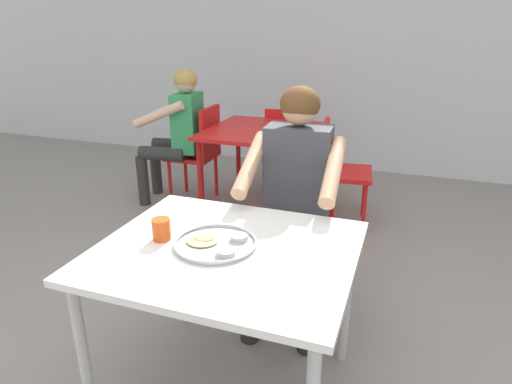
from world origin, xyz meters
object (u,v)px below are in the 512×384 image
at_px(chair_red_right, 337,165).
at_px(chair_red_far, 285,141).
at_px(diner_foreground, 294,188).
at_px(chair_red_left, 200,148).
at_px(patron_background, 178,125).
at_px(thali_tray, 216,243).
at_px(table_background_red, 263,139).
at_px(chair_foreground, 301,216).
at_px(table_foreground, 227,264).
at_px(drinking_cup, 161,229).

bearing_deg(chair_red_right, chair_red_far, 133.62).
xyz_separation_m(diner_foreground, chair_red_left, (-1.24, 1.37, -0.26)).
bearing_deg(chair_red_right, patron_background, -179.31).
xyz_separation_m(thali_tray, chair_red_left, (-1.09, 2.04, -0.24)).
distance_m(thali_tray, table_background_red, 2.04).
relative_size(table_background_red, chair_red_far, 1.16).
bearing_deg(chair_foreground, chair_red_right, 88.83).
height_order(diner_foreground, chair_red_left, diner_foreground).
distance_m(table_background_red, chair_red_far, 0.67).
bearing_deg(diner_foreground, table_foreground, -98.20).
height_order(drinking_cup, chair_red_far, drinking_cup).
relative_size(table_foreground, chair_foreground, 1.18).
relative_size(drinking_cup, chair_red_left, 0.10).
bearing_deg(chair_red_left, patron_background, -155.94).
height_order(thali_tray, chair_red_left, chair_red_left).
relative_size(table_foreground, patron_background, 0.84).
height_order(thali_tray, chair_red_right, chair_red_right).
xyz_separation_m(table_foreground, table_background_red, (-0.52, 1.98, 0.01)).
distance_m(diner_foreground, chair_red_far, 2.07).
relative_size(drinking_cup, table_background_red, 0.10).
height_order(table_foreground, table_background_red, table_background_red).
relative_size(thali_tray, diner_foreground, 0.27).
xyz_separation_m(chair_foreground, chair_red_far, (-0.59, 1.75, -0.03)).
bearing_deg(thali_tray, drinking_cup, -174.30).
distance_m(drinking_cup, patron_background, 2.24).
bearing_deg(table_background_red, diner_foreground, -64.92).
bearing_deg(chair_red_left, table_background_red, -5.60).
bearing_deg(chair_red_far, chair_red_left, -137.03).
bearing_deg(patron_background, thali_tray, -57.22).
xyz_separation_m(thali_tray, chair_red_right, (0.15, 1.98, -0.24)).
bearing_deg(chair_red_right, chair_red_left, 177.30).
bearing_deg(patron_background, drinking_cup, -62.55).
xyz_separation_m(diner_foreground, chair_red_far, (-0.60, 1.96, -0.28)).
bearing_deg(diner_foreground, chair_red_right, 89.46).
bearing_deg(table_foreground, drinking_cup, -175.62).
bearing_deg(chair_red_right, chair_foreground, -91.17).
height_order(chair_foreground, table_background_red, chair_foreground).
height_order(chair_red_left, patron_background, patron_background).
bearing_deg(chair_foreground, thali_tray, -98.48).
bearing_deg(table_background_red, thali_tray, -76.55).
relative_size(diner_foreground, chair_red_right, 1.51).
xyz_separation_m(drinking_cup, table_background_red, (-0.24, 2.00, -0.11)).
distance_m(table_foreground, chair_red_far, 2.68).
distance_m(diner_foreground, patron_background, 1.91).
bearing_deg(table_background_red, table_foreground, -75.34).
distance_m(table_foreground, drinking_cup, 0.30).
distance_m(chair_red_left, chair_red_right, 1.25).
relative_size(drinking_cup, patron_background, 0.07).
distance_m(table_background_red, chair_red_left, 0.64).
xyz_separation_m(table_background_red, patron_background, (-0.79, -0.01, 0.06)).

